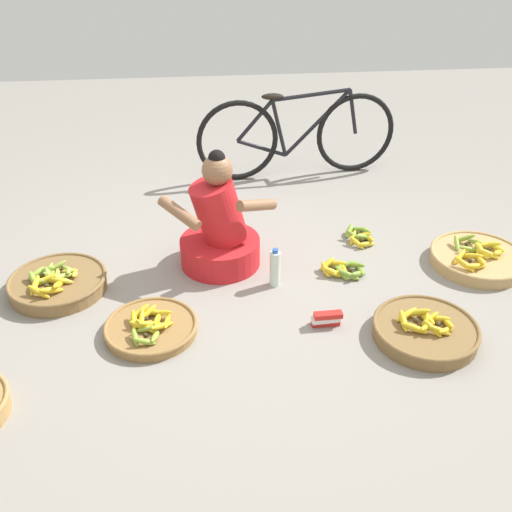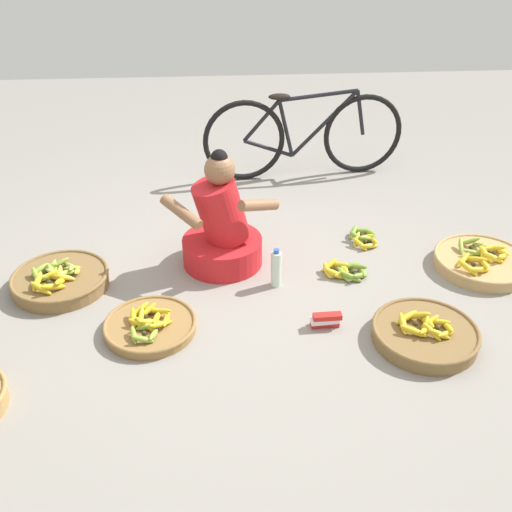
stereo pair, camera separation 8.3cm
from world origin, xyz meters
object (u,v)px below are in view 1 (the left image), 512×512
Objects in this scene: vendor_woman_front at (219,230)px; bicycle_leaning at (297,135)px; banana_basket_front_center at (57,283)px; loose_bananas_back_center at (360,236)px; banana_basket_mid_right at (425,330)px; water_bottle at (275,268)px; banana_basket_front_right at (478,258)px; packet_carton_stack at (326,319)px; loose_bananas_front_left at (342,269)px; banana_basket_near_bicycle at (151,327)px.

vendor_woman_front is 1.55m from bicycle_leaning.
vendor_woman_front reaches higher than bicycle_leaning.
banana_basket_front_center is at bearing -137.78° from bicycle_leaning.
banana_basket_front_center is at bearing -168.33° from loose_bananas_back_center.
banana_basket_mid_right is 0.96m from water_bottle.
banana_basket_front_right reaches higher than packet_carton_stack.
banana_basket_mid_right is at bearing -17.88° from banana_basket_front_center.
loose_bananas_front_left is (-0.30, 0.68, -0.02)m from banana_basket_mid_right.
water_bottle is (-0.75, 0.59, 0.07)m from banana_basket_mid_right.
vendor_woman_front reaches higher than loose_bananas_back_center.
loose_bananas_back_center is (1.41, 0.89, -0.01)m from banana_basket_near_bicycle.
vendor_woman_front is 3.07× the size of water_bottle.
vendor_woman_front is 1.04m from loose_bananas_back_center.
water_bottle is at bearing 27.94° from banana_basket_near_bicycle.
water_bottle is 0.50m from packet_carton_stack.
loose_bananas_back_center is (0.26, -1.16, -0.33)m from bicycle_leaning.
banana_basket_front_right is 2.39× the size of water_bottle.
loose_bananas_back_center is at bearing 32.10° from banana_basket_near_bicycle.
bicycle_leaning is (0.73, 1.37, 0.11)m from vendor_woman_front.
banana_basket_front_right is at bearing 13.18° from banana_basket_near_bicycle.
banana_basket_near_bicycle is 1.67× the size of loose_bananas_front_left.
banana_basket_mid_right is 0.54m from packet_carton_stack.
bicycle_leaning is at bearing 91.68° from loose_bananas_front_left.
bicycle_leaning is at bearing 42.22° from banana_basket_front_center.
banana_basket_mid_right is 2.24× the size of water_bottle.
vendor_woman_front is at bearing 11.55° from banana_basket_front_center.
loose_bananas_front_left is at bearing -88.32° from bicycle_leaning.
loose_bananas_back_center is at bearing 150.21° from banana_basket_front_right.
bicycle_leaning reaches higher than banana_basket_mid_right.
banana_basket_mid_right reaches higher than loose_bananas_front_left.
loose_bananas_front_left is at bearing 10.53° from water_bottle.
bicycle_leaning is 6.60× the size of water_bottle.
loose_bananas_back_center is at bearing 61.77° from loose_bananas_front_left.
water_bottle is at bearing -3.36° from banana_basket_front_center.
water_bottle reaches higher than loose_bananas_back_center.
banana_basket_front_center is 1.91× the size of loose_bananas_front_left.
banana_basket_near_bicycle is (-1.15, -2.05, -0.32)m from bicycle_leaning.
bicycle_leaning is at bearing 102.86° from loose_bananas_back_center.
bicycle_leaning reaches higher than packet_carton_stack.
banana_basket_front_right is at bearing 25.24° from packet_carton_stack.
banana_basket_front_center reaches higher than loose_bananas_back_center.
banana_basket_front_center is 3.42× the size of packet_carton_stack.
water_bottle is (0.32, -0.28, -0.13)m from vendor_woman_front.
banana_basket_mid_right reaches higher than banana_basket_near_bicycle.
vendor_woman_front reaches higher than banana_basket_front_right.
water_bottle is (1.33, -0.08, 0.06)m from banana_basket_front_center.
bicycle_leaning is 1.85m from banana_basket_front_right.
banana_basket_front_center is at bearing 162.00° from packet_carton_stack.
banana_basket_front_center is 1.99× the size of loose_bananas_back_center.
banana_basket_front_right is 1.04× the size of banana_basket_front_center.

